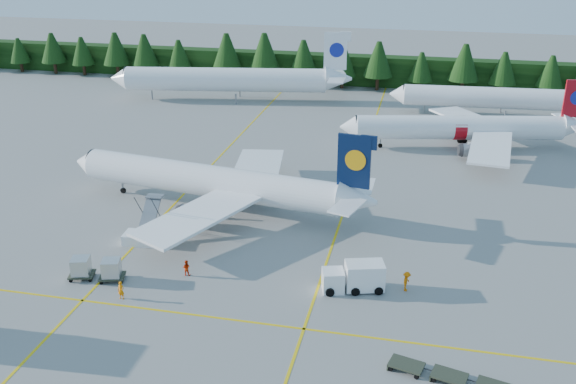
% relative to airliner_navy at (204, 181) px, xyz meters
% --- Properties ---
extents(ground, '(320.00, 320.00, 0.00)m').
position_rel_airliner_navy_xyz_m(ground, '(10.17, -15.83, -3.27)').
color(ground, '#969691').
rests_on(ground, ground).
extents(taxi_stripe_a, '(0.25, 120.00, 0.01)m').
position_rel_airliner_navy_xyz_m(taxi_stripe_a, '(-3.83, 4.17, -3.27)').
color(taxi_stripe_a, yellow).
rests_on(taxi_stripe_a, ground).
extents(taxi_stripe_b, '(0.25, 120.00, 0.01)m').
position_rel_airliner_navy_xyz_m(taxi_stripe_b, '(16.17, 4.17, -3.27)').
color(taxi_stripe_b, yellow).
rests_on(taxi_stripe_b, ground).
extents(taxi_stripe_cross, '(80.00, 0.25, 0.01)m').
position_rel_airliner_navy_xyz_m(taxi_stripe_cross, '(10.17, -21.83, -3.27)').
color(taxi_stripe_cross, yellow).
rests_on(taxi_stripe_cross, ground).
extents(treeline_hedge, '(220.00, 4.00, 6.00)m').
position_rel_airliner_navy_xyz_m(treeline_hedge, '(10.17, 66.17, -0.27)').
color(treeline_hedge, black).
rests_on(treeline_hedge, ground).
extents(airliner_navy, '(37.30, 30.48, 10.89)m').
position_rel_airliner_navy_xyz_m(airliner_navy, '(0.00, 0.00, 0.00)').
color(airliner_navy, white).
rests_on(airliner_navy, ground).
extents(airliner_red, '(35.11, 28.61, 10.32)m').
position_rel_airliner_navy_xyz_m(airliner_red, '(28.87, 28.34, -0.17)').
color(airliner_red, white).
rests_on(airliner_red, ground).
extents(airliner_far_left, '(43.93, 10.92, 12.84)m').
position_rel_airliner_navy_xyz_m(airliner_far_left, '(-13.74, 47.64, 0.75)').
color(airliner_far_left, white).
rests_on(airliner_far_left, ground).
extents(airliner_far_right, '(36.07, 5.70, 10.48)m').
position_rel_airliner_navy_xyz_m(airliner_far_right, '(34.74, 47.54, 0.01)').
color(airliner_far_right, white).
rests_on(airliner_far_right, ground).
extents(airstairs, '(4.34, 5.89, 3.78)m').
position_rel_airliner_navy_xyz_m(airstairs, '(-3.10, -9.97, -2.45)').
color(airstairs, white).
rests_on(airstairs, ground).
extents(service_truck, '(5.88, 3.45, 2.67)m').
position_rel_airliner_navy_xyz_m(service_truck, '(19.33, -14.81, -1.95)').
color(service_truck, silver).
rests_on(service_truck, ground).
extents(dolly_train, '(9.08, 3.37, 0.15)m').
position_rel_airliner_navy_xyz_m(dolly_train, '(27.76, -25.88, -2.80)').
color(dolly_train, '#323829').
rests_on(dolly_train, ground).
extents(uld_pair, '(5.63, 2.60, 1.77)m').
position_rel_airliner_navy_xyz_m(uld_pair, '(-4.31, -18.13, -2.08)').
color(uld_pair, '#323829').
rests_on(uld_pair, ground).
extents(crew_a, '(0.64, 0.44, 1.69)m').
position_rel_airliner_navy_xyz_m(crew_a, '(-0.55, -20.77, -2.43)').
color(crew_a, orange).
rests_on(crew_a, ground).
extents(crew_b, '(0.77, 0.61, 1.56)m').
position_rel_airliner_navy_xyz_m(crew_b, '(3.60, -15.59, -2.49)').
color(crew_b, red).
rests_on(crew_b, ground).
extents(crew_c, '(0.70, 0.89, 1.90)m').
position_rel_airliner_navy_xyz_m(crew_c, '(24.06, -13.94, -2.32)').
color(crew_c, orange).
rests_on(crew_c, ground).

